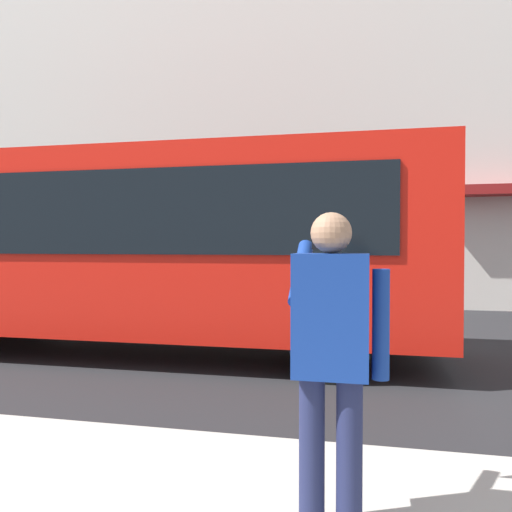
# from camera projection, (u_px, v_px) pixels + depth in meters

# --- Properties ---
(ground_plane) EXTENTS (60.00, 60.00, 0.00)m
(ground_plane) POSITION_uv_depth(u_px,v_px,m) (375.00, 362.00, 7.29)
(ground_plane) COLOR #232326
(building_facade_far) EXTENTS (28.00, 1.55, 12.00)m
(building_facade_far) POSITION_uv_depth(u_px,v_px,m) (374.00, 85.00, 13.79)
(building_facade_far) COLOR beige
(building_facade_far) RESTS_ON ground_plane
(red_bus) EXTENTS (9.05, 2.54, 3.08)m
(red_bus) POSITION_uv_depth(u_px,v_px,m) (139.00, 244.00, 7.91)
(red_bus) COLOR red
(red_bus) RESTS_ON ground_plane
(pedestrian_photographer) EXTENTS (0.53, 0.52, 1.70)m
(pedestrian_photographer) POSITION_uv_depth(u_px,v_px,m) (332.00, 345.00, 2.74)
(pedestrian_photographer) COLOR #1E2347
(pedestrian_photographer) RESTS_ON sidewalk_curb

